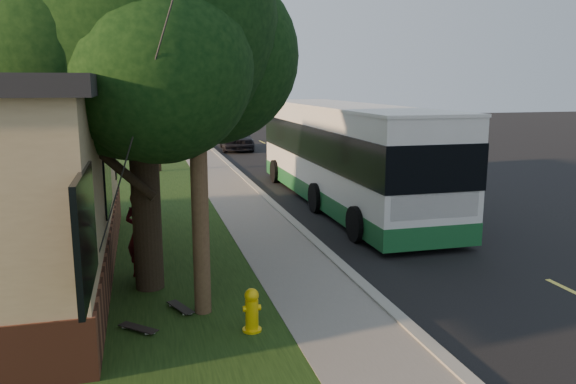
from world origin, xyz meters
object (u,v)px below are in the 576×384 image
at_px(skateboard_main, 180,308).
at_px(transit_bus, 344,152).
at_px(leafy_tree, 139,26).
at_px(skateboard_spare, 138,328).
at_px(bare_tree_near, 157,126).
at_px(distant_car, 236,137).
at_px(fire_hydrant, 252,310).
at_px(utility_pole, 195,52).
at_px(bare_tree_far, 159,115).
at_px(dumpster, 15,196).
at_px(traffic_signal, 205,96).
at_px(skateboarder, 140,234).

bearing_deg(skateboard_main, transit_bus, 53.06).
height_order(leafy_tree, transit_bus, leafy_tree).
height_order(transit_bus, skateboard_spare, transit_bus).
relative_size(bare_tree_near, distant_car, 0.91).
xyz_separation_m(fire_hydrant, leafy_tree, (-1.57, 2.65, 4.73)).
bearing_deg(fire_hydrant, transit_bus, 61.60).
distance_m(utility_pole, leafy_tree, 1.94).
bearing_deg(bare_tree_far, transit_bus, -75.25).
relative_size(transit_bus, skateboard_spare, 19.10).
xyz_separation_m(leafy_tree, dumpster, (-3.83, 6.90, -4.42)).
distance_m(leafy_tree, dumpster, 9.04).
xyz_separation_m(bare_tree_far, skateboard_main, (-0.69, -28.83, -1.88)).
bearing_deg(skateboard_spare, fire_hydrant, -14.30).
xyz_separation_m(utility_pole, skateboard_spare, (-1.13, -0.53, -4.51)).
height_order(traffic_signal, distant_car, traffic_signal).
bearing_deg(transit_bus, utility_pole, -124.60).
height_order(skateboarder, skateboard_spare, skateboarder).
distance_m(leafy_tree, skateboard_main, 5.28).
bearing_deg(bare_tree_far, utility_pole, -90.60).
bearing_deg(traffic_signal, fire_hydrant, -95.21).
height_order(fire_hydrant, leafy_tree, leafy_tree).
xyz_separation_m(bare_tree_far, distant_car, (4.50, -3.92, -1.19)).
xyz_separation_m(bare_tree_far, dumpster, (-5.00, -20.45, -1.25)).
height_order(utility_pole, skateboarder, utility_pole).
distance_m(fire_hydrant, bare_tree_far, 30.04).
distance_m(utility_pole, skateboarder, 4.36).
relative_size(fire_hydrant, dumpster, 0.42).
relative_size(skateboarder, dumpster, 1.07).
relative_size(bare_tree_near, transit_bus, 0.34).
bearing_deg(skateboard_spare, bare_tree_far, 87.22).
distance_m(bare_tree_far, skateboard_main, 28.90).
distance_m(leafy_tree, traffic_signal, 31.76).
relative_size(bare_tree_far, skateboarder, 2.13).
xyz_separation_m(transit_bus, skateboard_main, (-6.14, -8.16, -1.69)).
bearing_deg(leafy_tree, traffic_signal, 81.53).
height_order(utility_pole, bare_tree_near, utility_pole).
height_order(traffic_signal, skateboarder, traffic_signal).
distance_m(skateboarder, skateboard_spare, 2.87).
xyz_separation_m(fire_hydrant, bare_tree_far, (-0.40, 30.00, 1.57)).
xyz_separation_m(skateboard_main, skateboard_spare, (-0.74, -0.70, -0.00)).
distance_m(traffic_signal, dumpster, 26.00).
relative_size(utility_pole, transit_bus, 0.72).
height_order(skateboarder, skateboard_main, skateboarder).
xyz_separation_m(skateboarder, skateboard_main, (0.65, -2.03, -0.90)).
distance_m(transit_bus, skateboard_main, 10.35).
bearing_deg(distant_car, traffic_signal, 101.92).
relative_size(transit_bus, skateboarder, 6.64).
relative_size(fire_hydrant, utility_pole, 0.08).
bearing_deg(fire_hydrant, dumpster, 119.51).
bearing_deg(traffic_signal, skateboard_spare, -98.37).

